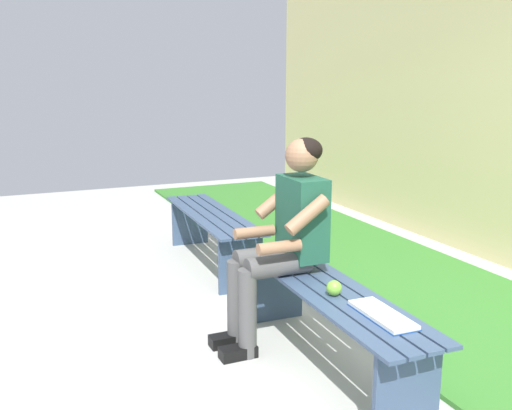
% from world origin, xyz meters
% --- Properties ---
extents(ground_plane, '(10.00, 7.00, 0.04)m').
position_xyz_m(ground_plane, '(1.00, 1.00, -0.02)').
color(ground_plane, '#B2B2AD').
extents(grass_strip, '(9.00, 1.69, 0.03)m').
position_xyz_m(grass_strip, '(1.00, -1.19, 0.01)').
color(grass_strip, '#387A2D').
rests_on(grass_strip, ground).
extents(bench_near, '(1.69, 0.44, 0.47)m').
position_xyz_m(bench_near, '(0.00, 0.00, 0.35)').
color(bench_near, '#384C6B').
rests_on(bench_near, ground).
extents(bench_far, '(1.67, 0.44, 0.47)m').
position_xyz_m(bench_far, '(2.01, 0.00, 0.35)').
color(bench_far, '#384C6B').
rests_on(bench_far, ground).
extents(person_seated, '(0.50, 0.69, 1.27)m').
position_xyz_m(person_seated, '(0.39, 0.10, 0.70)').
color(person_seated, '#1E513D').
rests_on(person_seated, ground).
extents(apple, '(0.08, 0.08, 0.08)m').
position_xyz_m(apple, '(-0.09, 0.04, 0.51)').
color(apple, '#72B738').
rests_on(apple, bench_near).
extents(book_open, '(0.42, 0.17, 0.02)m').
position_xyz_m(book_open, '(-0.44, -0.03, 0.48)').
color(book_open, white).
rests_on(book_open, bench_near).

